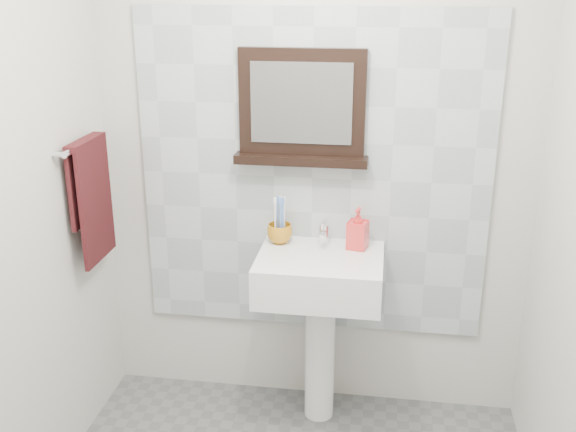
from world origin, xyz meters
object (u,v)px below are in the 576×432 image
object	(u,v)px
framed_mirror	(302,110)
hand_towel	(91,191)
soap_dispenser	(358,228)
toothbrush_cup	(280,233)
pedestal_sink	(320,292)

from	to	relation	value
framed_mirror	hand_towel	bearing A→B (deg)	-163.57
soap_dispenser	framed_mirror	distance (m)	0.58
soap_dispenser	framed_mirror	world-z (taller)	framed_mirror
toothbrush_cup	soap_dispenser	bearing A→B (deg)	-2.00
pedestal_sink	hand_towel	size ratio (longest dim) A/B	1.75
hand_towel	soap_dispenser	bearing A→B (deg)	8.83
pedestal_sink	framed_mirror	world-z (taller)	framed_mirror
pedestal_sink	framed_mirror	bearing A→B (deg)	120.99
toothbrush_cup	framed_mirror	distance (m)	0.57
pedestal_sink	toothbrush_cup	world-z (taller)	pedestal_sink
framed_mirror	toothbrush_cup	bearing A→B (deg)	-141.69
pedestal_sink	soap_dispenser	xyz separation A→B (m)	(0.15, 0.10, 0.28)
toothbrush_cup	framed_mirror	bearing A→B (deg)	38.31
framed_mirror	soap_dispenser	bearing A→B (deg)	-17.38
hand_towel	pedestal_sink	bearing A→B (deg)	4.41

